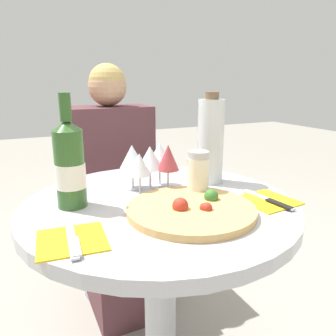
% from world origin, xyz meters
% --- Properties ---
extents(dining_table, '(0.81, 0.81, 0.74)m').
position_xyz_m(dining_table, '(0.00, 0.00, 0.55)').
color(dining_table, '#B2B2B7').
rests_on(dining_table, ground_plane).
extents(chair_behind_diner, '(0.38, 0.38, 0.86)m').
position_xyz_m(chair_behind_diner, '(0.04, 0.75, 0.42)').
color(chair_behind_diner, slate).
rests_on(chair_behind_diner, ground_plane).
extents(seated_diner, '(0.38, 0.47, 1.16)m').
position_xyz_m(seated_diner, '(0.04, 0.60, 0.51)').
color(seated_diner, '#512D33').
rests_on(seated_diner, ground_plane).
extents(pizza_large, '(0.35, 0.35, 0.05)m').
position_xyz_m(pizza_large, '(0.04, -0.12, 0.75)').
color(pizza_large, tan).
rests_on(pizza_large, dining_table).
extents(wine_bottle, '(0.08, 0.08, 0.32)m').
position_xyz_m(wine_bottle, '(-0.24, 0.07, 0.86)').
color(wine_bottle, '#2D5623').
rests_on(wine_bottle, dining_table).
extents(tall_carafe, '(0.09, 0.09, 0.31)m').
position_xyz_m(tall_carafe, '(0.24, 0.10, 0.89)').
color(tall_carafe, silver).
rests_on(tall_carafe, dining_table).
extents(sugar_shaker, '(0.07, 0.07, 0.14)m').
position_xyz_m(sugar_shaker, '(0.13, 0.00, 0.81)').
color(sugar_shaker, silver).
rests_on(sugar_shaker, dining_table).
extents(wine_glass_front_left, '(0.07, 0.07, 0.13)m').
position_xyz_m(wine_glass_front_left, '(-0.03, 0.08, 0.84)').
color(wine_glass_front_left, silver).
rests_on(wine_glass_front_left, dining_table).
extents(wine_glass_center, '(0.08, 0.08, 0.15)m').
position_xyz_m(wine_glass_center, '(0.02, 0.11, 0.85)').
color(wine_glass_center, silver).
rests_on(wine_glass_center, dining_table).
extents(wine_glass_front_right, '(0.07, 0.07, 0.15)m').
position_xyz_m(wine_glass_front_right, '(0.06, 0.08, 0.85)').
color(wine_glass_front_right, silver).
rests_on(wine_glass_front_right, dining_table).
extents(wine_glass_back_left, '(0.08, 0.08, 0.15)m').
position_xyz_m(wine_glass_back_left, '(-0.03, 0.14, 0.85)').
color(wine_glass_back_left, silver).
rests_on(wine_glass_back_left, dining_table).
extents(wine_glass_back_right, '(0.07, 0.07, 0.14)m').
position_xyz_m(wine_glass_back_right, '(0.06, 0.14, 0.85)').
color(wine_glass_back_right, silver).
rests_on(wine_glass_back_right, dining_table).
extents(place_setting_left, '(0.16, 0.19, 0.01)m').
position_xyz_m(place_setting_left, '(-0.28, -0.15, 0.74)').
color(place_setting_left, gold).
rests_on(place_setting_left, dining_table).
extents(place_setting_right, '(0.16, 0.19, 0.01)m').
position_xyz_m(place_setting_right, '(0.29, -0.14, 0.74)').
color(place_setting_right, gold).
rests_on(place_setting_right, dining_table).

